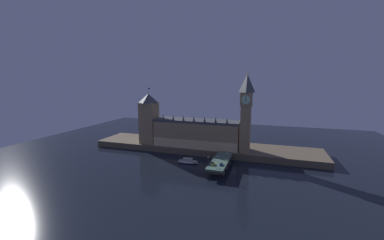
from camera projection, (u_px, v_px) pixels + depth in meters
ground_plane at (191, 163)px, 197.56m from camera, size 400.00×400.00×0.00m
embankment at (203, 147)px, 233.63m from camera, size 220.00×42.00×5.73m
parliament_hall at (197, 133)px, 226.33m from camera, size 81.20×24.06×30.83m
clock_tower at (246, 111)px, 201.88m from camera, size 10.39×10.50×69.87m
victoria_tower at (149, 118)px, 236.84m from camera, size 15.81×15.81×55.86m
bridge at (220, 162)px, 184.01m from camera, size 12.81×46.00×7.07m
car_northbound_lead at (219, 156)px, 191.21m from camera, size 2.05×4.20×1.47m
car_northbound_trail at (213, 164)px, 172.01m from camera, size 1.89×4.20×1.55m
car_southbound_lead at (221, 164)px, 171.66m from camera, size 1.91×4.49×1.39m
pedestrian_near_rail at (209, 164)px, 172.02m from camera, size 0.38×0.38×1.60m
pedestrian_mid_walk at (227, 160)px, 179.98m from camera, size 0.38×0.38×1.82m
pedestrian_far_rail at (216, 155)px, 193.58m from camera, size 0.38×0.38×1.82m
street_lamp_near at (208, 160)px, 171.08m from camera, size 1.34×0.60×6.46m
street_lamp_mid at (228, 156)px, 181.17m from camera, size 1.34×0.60×6.02m
street_lamp_far at (217, 149)px, 198.61m from camera, size 1.34×0.60×6.99m
boat_upstream at (188, 161)px, 195.88m from camera, size 17.88×6.40×4.43m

